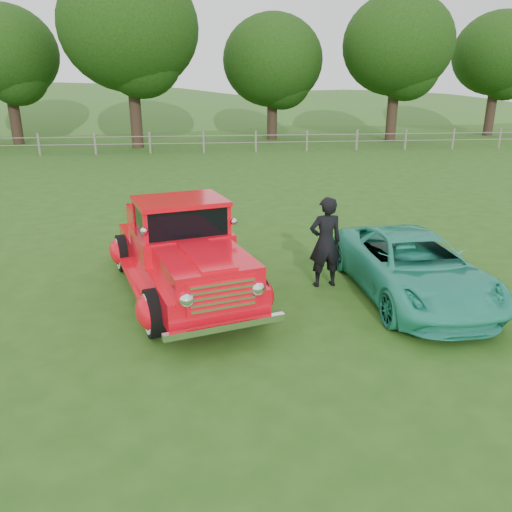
{
  "coord_description": "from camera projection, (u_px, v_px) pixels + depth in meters",
  "views": [
    {
      "loc": [
        -0.51,
        -7.07,
        3.63
      ],
      "look_at": [
        0.49,
        1.2,
        0.79
      ],
      "focal_mm": 35.0,
      "sensor_mm": 36.0,
      "label": 1
    }
  ],
  "objects": [
    {
      "name": "tree_far_east",
      "position": [
        499.0,
        54.0,
        36.66
      ],
      "size": [
        6.6,
        6.6,
        8.86
      ],
      "color": "#2F1F17",
      "rests_on": "ground"
    },
    {
      "name": "fence_line",
      "position": [
        204.0,
        142.0,
        28.35
      ],
      "size": [
        48.0,
        0.12,
        1.2
      ],
      "color": "slate",
      "rests_on": "ground"
    },
    {
      "name": "tree_mid_west",
      "position": [
        5.0,
        53.0,
        31.02
      ],
      "size": [
        6.4,
        6.4,
        8.46
      ],
      "color": "#2F1F17",
      "rests_on": "ground"
    },
    {
      "name": "tree_mid_east",
      "position": [
        398.0,
        45.0,
        32.72
      ],
      "size": [
        7.2,
        7.2,
        9.44
      ],
      "color": "#2F1F17",
      "rests_on": "ground"
    },
    {
      "name": "distant_hills",
      "position": [
        167.0,
        152.0,
        64.74
      ],
      "size": [
        116.0,
        60.0,
        18.0
      ],
      "color": "#336625",
      "rests_on": "ground"
    },
    {
      "name": "tree_near_east",
      "position": [
        273.0,
        61.0,
        33.99
      ],
      "size": [
        6.8,
        6.8,
        8.33
      ],
      "color": "#2F1F17",
      "rests_on": "ground"
    },
    {
      "name": "teal_sedan",
      "position": [
        413.0,
        266.0,
        8.92
      ],
      "size": [
        1.96,
        4.15,
        1.15
      ],
      "primitive_type": "imported",
      "rotation": [
        0.0,
        0.0,
        0.02
      ],
      "color": "teal",
      "rests_on": "ground"
    },
    {
      "name": "ground",
      "position": [
        234.0,
        329.0,
        7.88
      ],
      "size": [
        140.0,
        140.0,
        0.0
      ],
      "primitive_type": "plane",
      "color": "#264E14",
      "rests_on": "ground"
    },
    {
      "name": "red_pickup",
      "position": [
        181.0,
        251.0,
        9.02
      ],
      "size": [
        3.17,
        5.27,
        1.78
      ],
      "rotation": [
        0.0,
        0.0,
        0.27
      ],
      "color": "black",
      "rests_on": "ground"
    },
    {
      "name": "tree_near_west",
      "position": [
        129.0,
        28.0,
        28.71
      ],
      "size": [
        8.0,
        8.0,
        10.42
      ],
      "color": "#2F1F17",
      "rests_on": "ground"
    },
    {
      "name": "man",
      "position": [
        325.0,
        242.0,
        9.31
      ],
      "size": [
        0.67,
        0.48,
        1.73
      ],
      "primitive_type": "imported",
      "rotation": [
        0.0,
        0.0,
        3.25
      ],
      "color": "black",
      "rests_on": "ground"
    }
  ]
}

